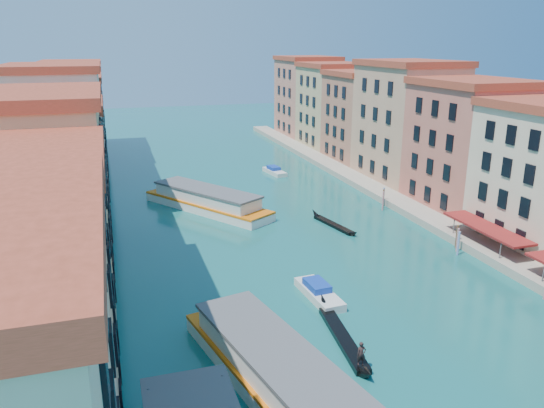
{
  "coord_description": "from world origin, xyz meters",
  "views": [
    {
      "loc": [
        -19.22,
        -9.48,
        23.83
      ],
      "look_at": [
        -1.38,
        48.09,
        5.39
      ],
      "focal_mm": 35.0,
      "sensor_mm": 36.0,
      "label": 1
    }
  ],
  "objects": [
    {
      "name": "left_bank_palazzos",
      "position": [
        -26.0,
        64.68,
        9.71
      ],
      "size": [
        12.8,
        128.4,
        21.0
      ],
      "color": "#C8BA92",
      "rests_on": "ground"
    },
    {
      "name": "right_bank_palazzos",
      "position": [
        30.0,
        65.0,
        9.75
      ],
      "size": [
        12.8,
        128.4,
        21.0
      ],
      "color": "brown",
      "rests_on": "ground"
    },
    {
      "name": "quay",
      "position": [
        22.0,
        65.0,
        0.5
      ],
      "size": [
        4.0,
        140.0,
        1.0
      ],
      "primitive_type": "cube",
      "color": "#9E957F",
      "rests_on": "ground"
    },
    {
      "name": "mooring_poles_right",
      "position": [
        19.1,
        28.8,
        1.3
      ],
      "size": [
        1.44,
        54.24,
        3.2
      ],
      "color": "brown",
      "rests_on": "ground"
    },
    {
      "name": "vaporetto_near",
      "position": [
        -9.27,
        20.9,
        1.53
      ],
      "size": [
        9.96,
        23.36,
        3.39
      ],
      "rotation": [
        0.0,
        0.0,
        0.22
      ],
      "color": "white",
      "rests_on": "ground"
    },
    {
      "name": "vaporetto_far",
      "position": [
        -6.28,
        64.84,
        1.49
      ],
      "size": [
        16.35,
        21.43,
        3.31
      ],
      "rotation": [
        0.0,
        0.0,
        0.58
      ],
      "color": "white",
      "rests_on": "ground"
    },
    {
      "name": "gondola_fore",
      "position": [
        -2.07,
        25.92,
        0.44
      ],
      "size": [
        2.33,
        13.17,
        2.62
      ],
      "rotation": [
        0.0,
        0.0,
        -0.1
      ],
      "color": "black",
      "rests_on": "ground"
    },
    {
      "name": "gondola_far",
      "position": [
        8.69,
        52.82,
        0.31
      ],
      "size": [
        2.99,
        10.71,
        1.53
      ],
      "rotation": [
        0.0,
        0.0,
        0.2
      ],
      "color": "black",
      "rests_on": "ground"
    },
    {
      "name": "motorboat_mid",
      "position": [
        -1.05,
        33.83,
        0.57
      ],
      "size": [
        2.72,
        7.23,
        1.47
      ],
      "rotation": [
        0.0,
        0.0,
        0.07
      ],
      "color": "silver",
      "rests_on": "ground"
    },
    {
      "name": "motorboat_far",
      "position": [
        10.08,
        83.54,
        0.53
      ],
      "size": [
        3.04,
        6.84,
        1.37
      ],
      "rotation": [
        0.0,
        0.0,
        0.15
      ],
      "color": "silver",
      "rests_on": "ground"
    }
  ]
}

